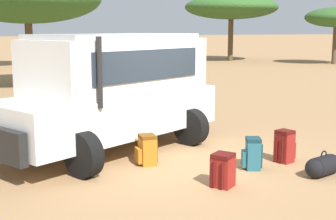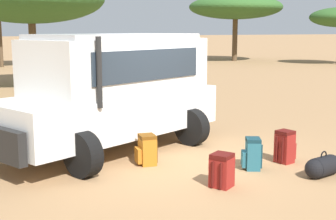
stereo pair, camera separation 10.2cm
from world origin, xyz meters
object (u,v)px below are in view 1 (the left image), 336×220
Objects in this scene: backpack_cluster_center at (223,170)px; backpack_near_rear_wheel at (147,150)px; safari_vehicle at (113,90)px; acacia_tree_distant_right at (336,18)px; acacia_tree_far_right at (231,7)px; backpack_outermost at (285,147)px; duffel_bag_low_black_case at (323,166)px; backpack_beside_front_wheel at (252,154)px.

backpack_cluster_center is 1.81m from backpack_near_rear_wheel.
safari_vehicle is 1.66m from backpack_near_rear_wheel.
acacia_tree_far_right is at bearing 127.85° from acacia_tree_distant_right.
backpack_cluster_center is 0.97× the size of backpack_near_rear_wheel.
backpack_cluster_center is at bearing -138.33° from acacia_tree_distant_right.
backpack_outermost is 0.09× the size of acacia_tree_far_right.
acacia_tree_distant_right is at bearing 43.15° from backpack_outermost.
duffel_bag_low_black_case is 0.18× the size of acacia_tree_distant_right.
backpack_outermost is (2.66, -2.31, -0.99)m from safari_vehicle.
safari_vehicle is at bearing 127.37° from backpack_beside_front_wheel.
safari_vehicle is 3.66m from backpack_outermost.
safari_vehicle is at bearing 98.53° from backpack_near_rear_wheel.
backpack_outermost is 0.14× the size of acacia_tree_distant_right.
acacia_tree_far_right is 1.65× the size of acacia_tree_distant_right.
backpack_near_rear_wheel is at bearing 110.25° from backpack_cluster_center.
acacia_tree_distant_right is (22.36, 17.65, 3.05)m from backpack_near_rear_wheel.
backpack_beside_front_wheel is 0.73× the size of duffel_bag_low_black_case.
backpack_cluster_center reaches higher than duffel_bag_low_black_case.
acacia_tree_far_right is at bearing 59.95° from duffel_bag_low_black_case.
acacia_tree_distant_right is (21.73, 19.34, 3.06)m from backpack_cluster_center.
acacia_tree_far_right reaches higher than safari_vehicle.
backpack_near_rear_wheel is 29.88m from acacia_tree_far_right.
backpack_outermost is at bearing 20.68° from backpack_cluster_center.
safari_vehicle reaches higher than backpack_cluster_center.
backpack_beside_front_wheel is 0.08× the size of acacia_tree_far_right.
duffel_bag_low_black_case is (0.05, -0.97, -0.13)m from backpack_outermost.
safari_vehicle is 1.20× the size of acacia_tree_distant_right.
backpack_beside_front_wheel is 28.10m from acacia_tree_distant_right.
safari_vehicle is 0.73× the size of acacia_tree_far_right.
duffel_bag_low_black_case is 0.11× the size of acacia_tree_far_right.
duffel_bag_low_black_case is (2.71, -3.28, -1.12)m from safari_vehicle.
duffel_bag_low_black_case is at bearing -8.46° from backpack_cluster_center.
backpack_beside_front_wheel is 0.83m from backpack_outermost.
backpack_outermost is at bearing 93.05° from duffel_bag_low_black_case.
acacia_tree_far_right is at bearing 53.82° from backpack_near_rear_wheel.
backpack_beside_front_wheel is at bearing -52.63° from safari_vehicle.
backpack_outermost reaches higher than backpack_cluster_center.
safari_vehicle is 6.70× the size of duffel_bag_low_black_case.
backpack_near_rear_wheel is 0.13× the size of acacia_tree_distant_right.
safari_vehicle is at bearing 105.31° from backpack_cluster_center.
backpack_beside_front_wheel is 1.04× the size of backpack_cluster_center.
backpack_cluster_center is at bearing -123.37° from acacia_tree_far_right.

